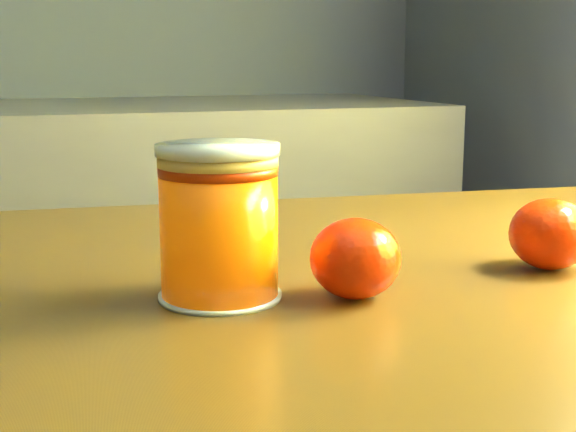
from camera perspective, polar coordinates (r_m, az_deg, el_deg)
name	(u,v)px	position (r m, az deg, el deg)	size (l,w,h in m)	color
table	(405,397)	(0.70, 8.34, -12.62)	(1.17, 0.88, 0.82)	brown
juice_glass	(219,223)	(0.59, -4.93, -0.52)	(0.09, 0.09, 0.11)	#FF6405
orange_front	(355,258)	(0.60, 4.81, -3.02)	(0.07, 0.07, 0.06)	red
orange_back	(550,234)	(0.71, 18.15, -1.22)	(0.07, 0.07, 0.06)	red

